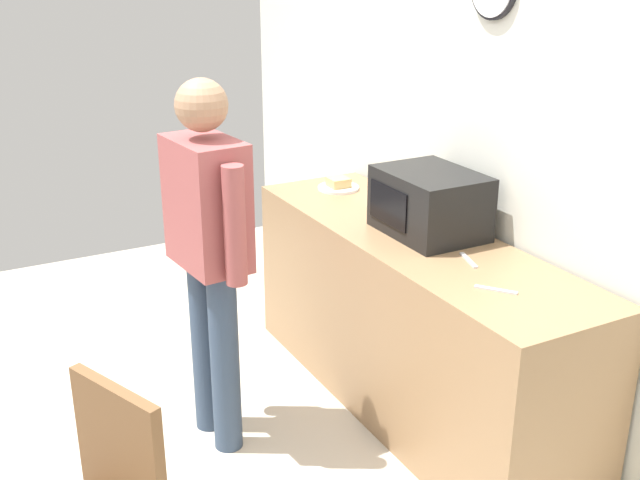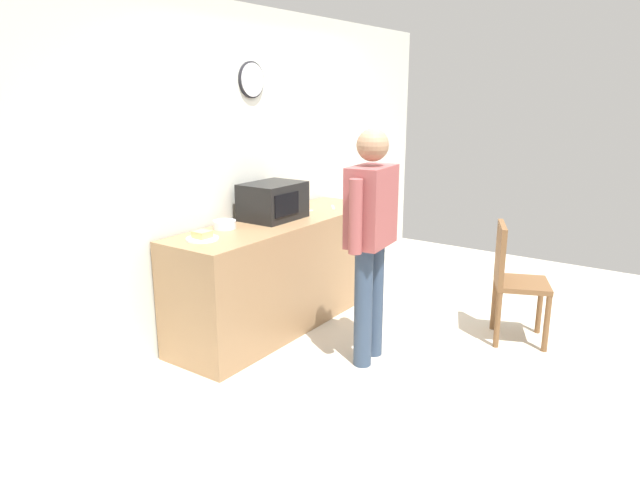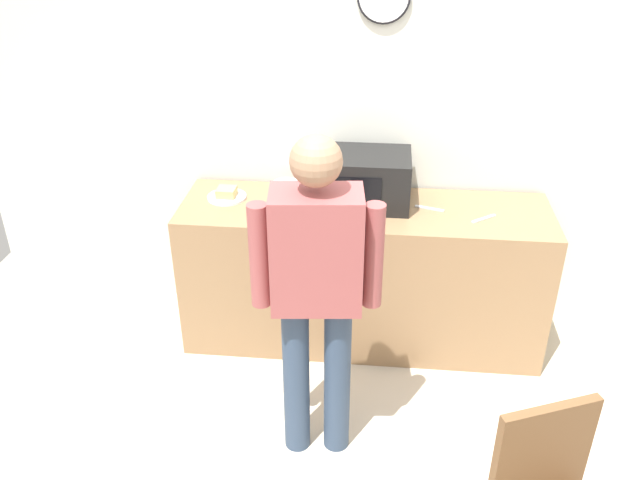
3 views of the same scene
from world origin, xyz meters
The scene contains 8 objects.
back_wall centered at (0.00, 1.60, 1.30)m, with size 5.40×0.13×2.60m.
kitchen_counter centered at (-0.22, 1.22, 0.45)m, with size 2.15×0.62×0.90m, color #93704C.
microwave centered at (-0.22, 1.29, 1.05)m, with size 0.50×0.39×0.30m.
sandwich_plate centered at (-1.05, 1.27, 0.93)m, with size 0.23×0.23×0.07m.
salad_bowl centered at (-0.70, 1.38, 0.94)m, with size 0.17×0.17×0.06m, color white.
fork_utensil centered at (0.45, 1.14, 0.91)m, with size 0.17×0.02×0.01m, color silver.
spoon_utensil centered at (0.15, 1.24, 0.91)m, with size 0.17×0.02×0.01m, color silver.
person_standing centered at (-0.40, 0.27, 0.99)m, with size 0.59×0.28×1.68m.
Camera 3 is at (-0.14, -2.19, 2.58)m, focal length 36.82 mm.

